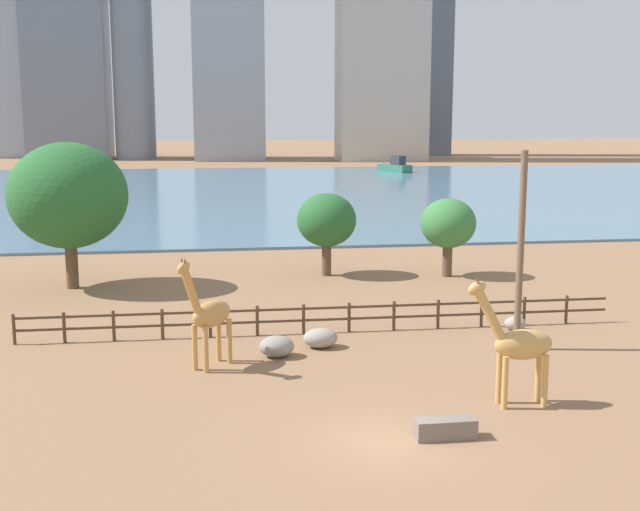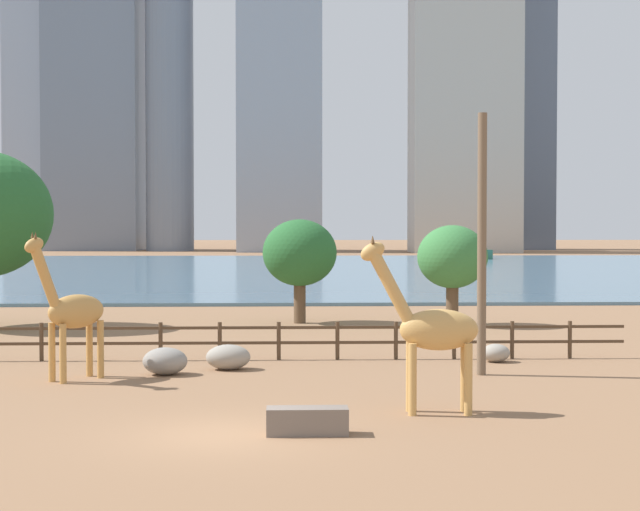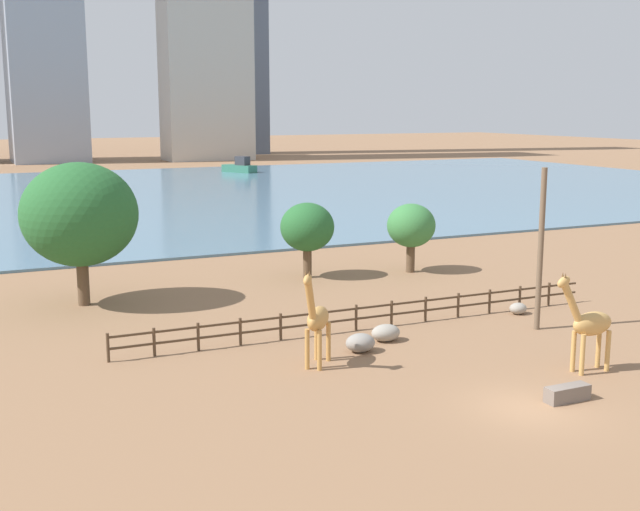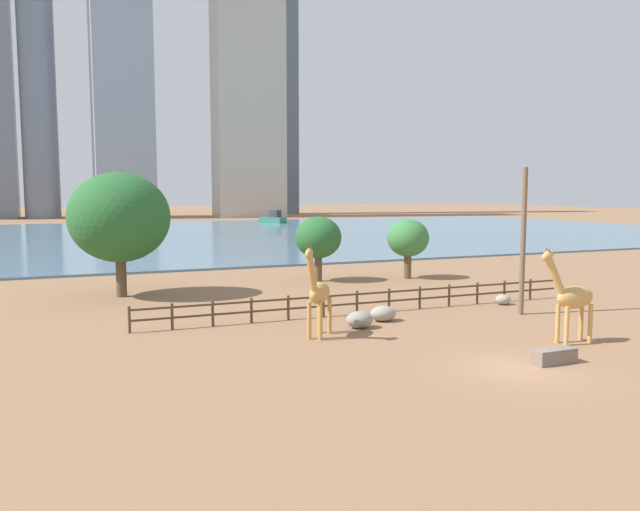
{
  "view_description": "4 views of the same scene",
  "coord_description": "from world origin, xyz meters",
  "px_view_note": "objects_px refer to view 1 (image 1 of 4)",
  "views": [
    {
      "loc": [
        -5.03,
        -21.57,
        9.41
      ],
      "look_at": [
        1.45,
        23.45,
        1.4
      ],
      "focal_mm": 45.0,
      "sensor_mm": 36.0,
      "label": 1
    },
    {
      "loc": [
        1.34,
        -21.42,
        4.62
      ],
      "look_at": [
        2.93,
        23.91,
        3.2
      ],
      "focal_mm": 55.0,
      "sensor_mm": 36.0,
      "label": 2
    },
    {
      "loc": [
        -18.65,
        -22.11,
        10.86
      ],
      "look_at": [
        -1.28,
        15.47,
        3.22
      ],
      "focal_mm": 45.0,
      "sensor_mm": 36.0,
      "label": 3
    },
    {
      "loc": [
        -15.94,
        -18.46,
        6.73
      ],
      "look_at": [
        1.17,
        22.21,
        2.2
      ],
      "focal_mm": 35.0,
      "sensor_mm": 36.0,
      "label": 4
    }
  ],
  "objects_px": {
    "giraffe_companion": "(209,314)",
    "feeding_trough": "(446,429)",
    "tree_left_large": "(448,224)",
    "giraffe_tall": "(518,344)",
    "boulder_by_pole": "(277,346)",
    "boat_sailboat": "(395,166)",
    "tree_center_broad": "(68,196)",
    "boulder_near_fence": "(515,323)",
    "tree_right_tall": "(327,221)",
    "boulder_small": "(320,338)",
    "utility_pole": "(520,252)"
  },
  "relations": [
    {
      "from": "boulder_by_pole",
      "to": "boulder_small",
      "type": "bearing_deg",
      "value": 28.3
    },
    {
      "from": "boulder_small",
      "to": "tree_left_large",
      "type": "relative_size",
      "value": 0.31
    },
    {
      "from": "boat_sailboat",
      "to": "boulder_small",
      "type": "bearing_deg",
      "value": 136.79
    },
    {
      "from": "giraffe_tall",
      "to": "boulder_by_pole",
      "type": "height_order",
      "value": "giraffe_tall"
    },
    {
      "from": "utility_pole",
      "to": "boulder_small",
      "type": "relative_size",
      "value": 5.67
    },
    {
      "from": "tree_left_large",
      "to": "tree_right_tall",
      "type": "bearing_deg",
      "value": 169.59
    },
    {
      "from": "utility_pole",
      "to": "tree_center_broad",
      "type": "bearing_deg",
      "value": 143.45
    },
    {
      "from": "boulder_small",
      "to": "feeding_trough",
      "type": "distance_m",
      "value": 10.04
    },
    {
      "from": "boulder_by_pole",
      "to": "boulder_near_fence",
      "type": "bearing_deg",
      "value": 12.77
    },
    {
      "from": "boulder_near_fence",
      "to": "boat_sailboat",
      "type": "height_order",
      "value": "boat_sailboat"
    },
    {
      "from": "tree_left_large",
      "to": "tree_center_broad",
      "type": "height_order",
      "value": "tree_center_broad"
    },
    {
      "from": "boulder_near_fence",
      "to": "tree_center_broad",
      "type": "bearing_deg",
      "value": 150.35
    },
    {
      "from": "giraffe_companion",
      "to": "boulder_near_fence",
      "type": "height_order",
      "value": "giraffe_companion"
    },
    {
      "from": "utility_pole",
      "to": "tree_right_tall",
      "type": "relative_size",
      "value": 1.65
    },
    {
      "from": "tree_center_broad",
      "to": "giraffe_companion",
      "type": "bearing_deg",
      "value": -64.31
    },
    {
      "from": "giraffe_companion",
      "to": "boat_sailboat",
      "type": "bearing_deg",
      "value": -155.74
    },
    {
      "from": "utility_pole",
      "to": "feeding_trough",
      "type": "distance_m",
      "value": 10.74
    },
    {
      "from": "giraffe_tall",
      "to": "boulder_small",
      "type": "height_order",
      "value": "giraffe_tall"
    },
    {
      "from": "giraffe_tall",
      "to": "tree_right_tall",
      "type": "bearing_deg",
      "value": -81.69
    },
    {
      "from": "boulder_by_pole",
      "to": "tree_center_broad",
      "type": "bearing_deg",
      "value": 124.94
    },
    {
      "from": "tree_center_broad",
      "to": "giraffe_tall",
      "type": "bearing_deg",
      "value": -50.16
    },
    {
      "from": "giraffe_tall",
      "to": "feeding_trough",
      "type": "bearing_deg",
      "value": 37.73
    },
    {
      "from": "boulder_near_fence",
      "to": "boat_sailboat",
      "type": "bearing_deg",
      "value": 79.65
    },
    {
      "from": "feeding_trough",
      "to": "tree_left_large",
      "type": "distance_m",
      "value": 24.48
    },
    {
      "from": "feeding_trough",
      "to": "tree_right_tall",
      "type": "relative_size",
      "value": 0.37
    },
    {
      "from": "feeding_trough",
      "to": "giraffe_tall",
      "type": "bearing_deg",
      "value": 36.92
    },
    {
      "from": "boulder_by_pole",
      "to": "boat_sailboat",
      "type": "distance_m",
      "value": 101.17
    },
    {
      "from": "boulder_near_fence",
      "to": "feeding_trough",
      "type": "relative_size",
      "value": 0.53
    },
    {
      "from": "giraffe_companion",
      "to": "boulder_small",
      "type": "bearing_deg",
      "value": 155.81
    },
    {
      "from": "boulder_by_pole",
      "to": "boat_sailboat",
      "type": "height_order",
      "value": "boat_sailboat"
    },
    {
      "from": "giraffe_tall",
      "to": "boat_sailboat",
      "type": "height_order",
      "value": "giraffe_tall"
    },
    {
      "from": "boulder_by_pole",
      "to": "tree_right_tall",
      "type": "bearing_deg",
      "value": 74.49
    },
    {
      "from": "giraffe_companion",
      "to": "boulder_near_fence",
      "type": "xyz_separation_m",
      "value": [
        13.41,
        3.45,
        -1.76
      ]
    },
    {
      "from": "giraffe_companion",
      "to": "feeding_trough",
      "type": "relative_size",
      "value": 2.46
    },
    {
      "from": "giraffe_companion",
      "to": "boulder_small",
      "type": "height_order",
      "value": "giraffe_companion"
    },
    {
      "from": "giraffe_tall",
      "to": "boat_sailboat",
      "type": "bearing_deg",
      "value": -100.54
    },
    {
      "from": "giraffe_tall",
      "to": "tree_center_broad",
      "type": "bearing_deg",
      "value": -49.35
    },
    {
      "from": "boulder_near_fence",
      "to": "giraffe_companion",
      "type": "bearing_deg",
      "value": -165.56
    },
    {
      "from": "feeding_trough",
      "to": "tree_right_tall",
      "type": "xyz_separation_m",
      "value": [
        0.18,
        24.52,
        2.98
      ]
    },
    {
      "from": "boulder_small",
      "to": "giraffe_companion",
      "type": "bearing_deg",
      "value": -155.82
    },
    {
      "from": "giraffe_tall",
      "to": "boulder_small",
      "type": "bearing_deg",
      "value": -53.14
    },
    {
      "from": "boulder_near_fence",
      "to": "tree_left_large",
      "type": "distance_m",
      "value": 12.37
    },
    {
      "from": "boulder_near_fence",
      "to": "tree_right_tall",
      "type": "height_order",
      "value": "tree_right_tall"
    },
    {
      "from": "utility_pole",
      "to": "tree_left_large",
      "type": "relative_size",
      "value": 1.74
    },
    {
      "from": "boulder_small",
      "to": "tree_center_broad",
      "type": "distance_m",
      "value": 18.38
    },
    {
      "from": "giraffe_companion",
      "to": "tree_right_tall",
      "type": "bearing_deg",
      "value": -161.0
    },
    {
      "from": "boulder_small",
      "to": "boat_sailboat",
      "type": "relative_size",
      "value": 0.22
    },
    {
      "from": "tree_center_broad",
      "to": "boulder_small",
      "type": "bearing_deg",
      "value": -48.2
    },
    {
      "from": "boulder_by_pole",
      "to": "tree_center_broad",
      "type": "xyz_separation_m",
      "value": [
        -9.97,
        14.27,
        4.67
      ]
    },
    {
      "from": "boulder_by_pole",
      "to": "feeding_trough",
      "type": "height_order",
      "value": "boulder_by_pole"
    }
  ]
}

